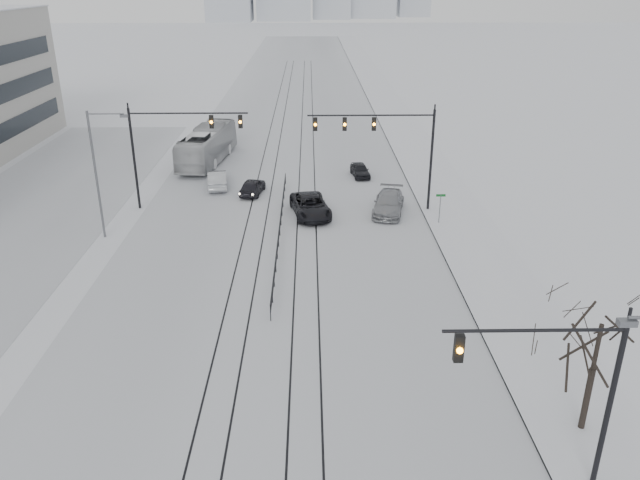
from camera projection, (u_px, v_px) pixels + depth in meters
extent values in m
cube|color=silver|center=(291.00, 136.00, 72.29)|extent=(22.00, 260.00, 0.02)
cube|color=silver|center=(407.00, 135.00, 72.47)|extent=(5.00, 260.00, 0.16)
cube|color=gray|center=(386.00, 136.00, 72.44)|extent=(0.10, 260.00, 0.12)
cube|color=silver|center=(28.00, 213.00, 48.96)|extent=(14.00, 60.00, 0.03)
cube|color=black|center=(255.00, 191.00, 53.83)|extent=(0.10, 180.00, 0.01)
cube|color=black|center=(271.00, 191.00, 53.85)|extent=(0.10, 180.00, 0.01)
cube|color=black|center=(299.00, 191.00, 53.89)|extent=(0.10, 180.00, 0.01)
cube|color=black|center=(315.00, 191.00, 53.91)|extent=(0.10, 180.00, 0.01)
cylinder|color=black|center=(609.00, 407.00, 21.42)|extent=(0.20, 0.20, 7.00)
cylinder|color=black|center=(534.00, 330.00, 20.16)|extent=(6.00, 0.12, 0.12)
cube|color=black|center=(459.00, 348.00, 20.38)|extent=(0.32, 0.24, 1.00)
sphere|color=orange|center=(460.00, 351.00, 20.25)|extent=(0.22, 0.22, 0.22)
cylinder|color=black|center=(431.00, 162.00, 47.90)|extent=(0.20, 0.20, 8.00)
cylinder|color=black|center=(371.00, 115.00, 46.42)|extent=(9.50, 0.12, 0.12)
cube|color=black|center=(315.00, 124.00, 46.61)|extent=(0.32, 0.24, 1.00)
sphere|color=orange|center=(315.00, 125.00, 46.48)|extent=(0.22, 0.22, 0.22)
cube|color=black|center=(345.00, 124.00, 46.64)|extent=(0.32, 0.24, 1.00)
sphere|color=orange|center=(345.00, 124.00, 46.51)|extent=(0.22, 0.22, 0.22)
cube|color=black|center=(374.00, 124.00, 46.68)|extent=(0.32, 0.24, 1.00)
sphere|color=orange|center=(374.00, 124.00, 46.55)|extent=(0.22, 0.22, 0.22)
cylinder|color=black|center=(134.00, 160.00, 48.46)|extent=(0.20, 0.20, 8.00)
cylinder|color=black|center=(188.00, 113.00, 47.12)|extent=(9.00, 0.12, 0.12)
cube|color=black|center=(240.00, 122.00, 47.44)|extent=(0.32, 0.24, 1.00)
sphere|color=orange|center=(240.00, 122.00, 47.31)|extent=(0.22, 0.22, 0.22)
cube|color=black|center=(211.00, 122.00, 47.40)|extent=(0.32, 0.24, 1.00)
sphere|color=orange|center=(211.00, 122.00, 47.27)|extent=(0.22, 0.22, 0.22)
cube|color=#595B60|center=(627.00, 323.00, 16.62)|extent=(0.50, 0.25, 0.18)
cylinder|color=#595B60|center=(96.00, 176.00, 42.72)|extent=(0.16, 0.16, 9.00)
cylinder|color=#595B60|center=(105.00, 114.00, 41.06)|extent=(2.40, 0.10, 0.10)
cube|color=#595B60|center=(124.00, 116.00, 41.14)|extent=(0.50, 0.25, 0.18)
cylinder|color=black|center=(586.00, 400.00, 24.97)|extent=(0.26, 0.26, 3.00)
cylinder|color=black|center=(596.00, 352.00, 24.09)|extent=(0.18, 0.18, 2.50)
cube|color=black|center=(280.00, 223.00, 44.31)|extent=(0.06, 24.00, 0.06)
cube|color=black|center=(280.00, 229.00, 44.46)|extent=(0.06, 24.00, 0.06)
cylinder|color=#595B60|center=(440.00, 209.00, 46.24)|extent=(0.06, 0.06, 2.40)
cube|color=#0C4C19|center=(441.00, 195.00, 45.81)|extent=(0.70, 0.04, 0.18)
imported|color=black|center=(252.00, 187.00, 52.93)|extent=(2.25, 4.19, 1.36)
imported|color=#B5B9BD|center=(217.00, 179.00, 54.58)|extent=(2.22, 4.77, 1.51)
imported|color=black|center=(310.00, 206.00, 48.12)|extent=(3.55, 6.01, 1.57)
imported|color=gray|center=(389.00, 203.00, 48.69)|extent=(3.26, 5.74, 1.57)
imported|color=black|center=(360.00, 170.00, 57.59)|extent=(1.90, 3.76, 1.23)
imported|color=#B7B9BB|center=(207.00, 146.00, 61.61)|extent=(4.50, 12.53, 3.41)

